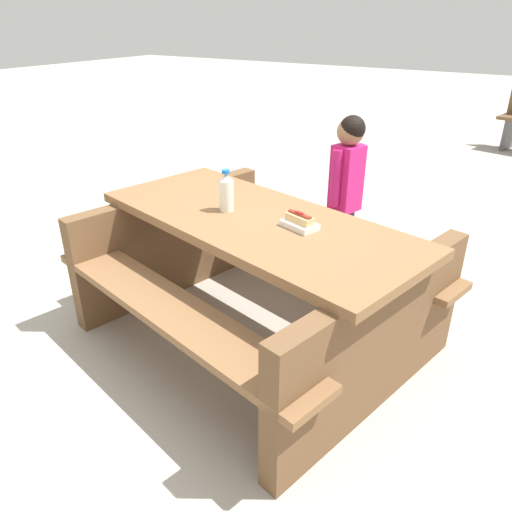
{
  "coord_description": "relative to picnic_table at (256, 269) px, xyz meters",
  "views": [
    {
      "loc": [
        1.27,
        -2.0,
        1.71
      ],
      "look_at": [
        0.0,
        0.0,
        0.52
      ],
      "focal_mm": 34.34,
      "sensor_mm": 36.0,
      "label": 1
    }
  ],
  "objects": [
    {
      "name": "ground_plane",
      "position": [
        0.0,
        0.0,
        -0.44
      ],
      "size": [
        30.0,
        30.0,
        0.0
      ],
      "primitive_type": "plane",
      "color": "#ADA599",
      "rests_on": "ground"
    },
    {
      "name": "picnic_table",
      "position": [
        0.0,
        0.0,
        0.0
      ],
      "size": [
        2.08,
        1.78,
        0.75
      ],
      "color": "brown",
      "rests_on": "ground"
    },
    {
      "name": "hotdog_tray",
      "position": [
        0.25,
        0.0,
        0.34
      ],
      "size": [
        0.2,
        0.16,
        0.08
      ],
      "color": "white",
      "rests_on": "picnic_table"
    },
    {
      "name": "soda_bottle",
      "position": [
        -0.19,
        0.0,
        0.41
      ],
      "size": [
        0.08,
        0.08,
        0.22
      ],
      "color": "silver",
      "rests_on": "picnic_table"
    },
    {
      "name": "child_in_coat",
      "position": [
        0.12,
        0.93,
        0.28
      ],
      "size": [
        0.2,
        0.27,
        1.14
      ],
      "color": "#3F334C",
      "rests_on": "ground"
    }
  ]
}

